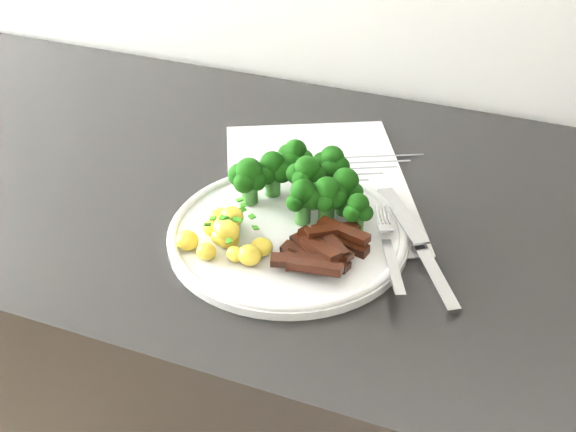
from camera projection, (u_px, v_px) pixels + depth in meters
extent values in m
cube|color=white|center=(317.00, 183.00, 0.89)|extent=(0.33, 0.37, 0.00)
cube|color=slate|center=(369.00, 157.00, 0.94)|extent=(0.13, 0.07, 0.00)
cube|color=slate|center=(356.00, 163.00, 0.92)|extent=(0.13, 0.06, 0.00)
cube|color=slate|center=(344.00, 169.00, 0.91)|extent=(0.12, 0.06, 0.00)
cube|color=slate|center=(331.00, 175.00, 0.90)|extent=(0.12, 0.06, 0.00)
cube|color=slate|center=(318.00, 182.00, 0.89)|extent=(0.11, 0.06, 0.00)
cube|color=slate|center=(305.00, 189.00, 0.87)|extent=(0.11, 0.06, 0.00)
cube|color=slate|center=(291.00, 196.00, 0.86)|extent=(0.10, 0.05, 0.00)
cylinder|color=white|center=(288.00, 235.00, 0.79)|extent=(0.26, 0.26, 0.01)
torus|color=white|center=(288.00, 231.00, 0.79)|extent=(0.26, 0.26, 0.01)
cylinder|color=#2C6123|center=(307.00, 189.00, 0.82)|extent=(0.02, 0.02, 0.02)
sphere|color=black|center=(317.00, 176.00, 0.80)|extent=(0.02, 0.02, 0.02)
sphere|color=black|center=(311.00, 171.00, 0.81)|extent=(0.02, 0.02, 0.02)
sphere|color=black|center=(297.00, 174.00, 0.81)|extent=(0.02, 0.02, 0.02)
sphere|color=black|center=(302.00, 180.00, 0.80)|extent=(0.02, 0.02, 0.02)
sphere|color=black|center=(307.00, 169.00, 0.80)|extent=(0.03, 0.03, 0.03)
cylinder|color=#2C6123|center=(344.00, 203.00, 0.81)|extent=(0.02, 0.02, 0.03)
sphere|color=black|center=(355.00, 192.00, 0.80)|extent=(0.02, 0.02, 0.02)
sphere|color=black|center=(342.00, 183.00, 0.81)|extent=(0.02, 0.02, 0.02)
sphere|color=black|center=(339.00, 192.00, 0.79)|extent=(0.03, 0.03, 0.03)
sphere|color=black|center=(345.00, 181.00, 0.79)|extent=(0.03, 0.03, 0.03)
cylinder|color=#2C6123|center=(273.00, 185.00, 0.84)|extent=(0.02, 0.02, 0.02)
sphere|color=black|center=(282.00, 172.00, 0.83)|extent=(0.03, 0.03, 0.03)
sphere|color=black|center=(274.00, 165.00, 0.84)|extent=(0.02, 0.02, 0.02)
sphere|color=black|center=(263.00, 170.00, 0.83)|extent=(0.02, 0.02, 0.02)
sphere|color=black|center=(266.00, 175.00, 0.82)|extent=(0.02, 0.02, 0.02)
sphere|color=black|center=(272.00, 164.00, 0.83)|extent=(0.03, 0.03, 0.03)
cylinder|color=#2C6123|center=(331.00, 178.00, 0.84)|extent=(0.02, 0.02, 0.02)
sphere|color=black|center=(340.00, 167.00, 0.82)|extent=(0.02, 0.02, 0.02)
sphere|color=black|center=(337.00, 160.00, 0.84)|extent=(0.02, 0.02, 0.02)
sphere|color=black|center=(323.00, 163.00, 0.83)|extent=(0.03, 0.03, 0.03)
sphere|color=black|center=(330.00, 169.00, 0.82)|extent=(0.02, 0.02, 0.02)
sphere|color=black|center=(332.00, 158.00, 0.82)|extent=(0.03, 0.03, 0.03)
cylinder|color=#2C6123|center=(295.00, 171.00, 0.85)|extent=(0.02, 0.02, 0.02)
sphere|color=black|center=(304.00, 159.00, 0.84)|extent=(0.02, 0.02, 0.02)
sphere|color=black|center=(299.00, 154.00, 0.85)|extent=(0.02, 0.02, 0.02)
sphere|color=black|center=(288.00, 154.00, 0.85)|extent=(0.02, 0.02, 0.02)
sphere|color=black|center=(292.00, 161.00, 0.83)|extent=(0.02, 0.02, 0.02)
sphere|color=black|center=(295.00, 151.00, 0.84)|extent=(0.03, 0.03, 0.03)
cylinder|color=#2C6123|center=(357.00, 222.00, 0.79)|extent=(0.01, 0.01, 0.02)
sphere|color=black|center=(365.00, 213.00, 0.77)|extent=(0.02, 0.02, 0.02)
sphere|color=black|center=(355.00, 205.00, 0.78)|extent=(0.02, 0.02, 0.02)
sphere|color=black|center=(352.00, 213.00, 0.77)|extent=(0.02, 0.02, 0.02)
sphere|color=black|center=(358.00, 204.00, 0.77)|extent=(0.02, 0.02, 0.02)
cylinder|color=#2C6123|center=(250.00, 192.00, 0.83)|extent=(0.02, 0.02, 0.03)
sphere|color=black|center=(257.00, 182.00, 0.81)|extent=(0.02, 0.02, 0.02)
sphere|color=black|center=(253.00, 172.00, 0.83)|extent=(0.03, 0.03, 0.03)
sphere|color=black|center=(240.00, 175.00, 0.82)|extent=(0.03, 0.03, 0.03)
sphere|color=black|center=(244.00, 183.00, 0.81)|extent=(0.02, 0.02, 0.02)
sphere|color=black|center=(249.00, 171.00, 0.81)|extent=(0.03, 0.03, 0.03)
cylinder|color=#2C6123|center=(303.00, 213.00, 0.80)|extent=(0.02, 0.02, 0.02)
sphere|color=black|center=(313.00, 198.00, 0.78)|extent=(0.03, 0.03, 0.03)
sphere|color=black|center=(302.00, 192.00, 0.79)|extent=(0.03, 0.03, 0.03)
sphere|color=black|center=(295.00, 203.00, 0.78)|extent=(0.02, 0.02, 0.02)
sphere|color=black|center=(303.00, 192.00, 0.78)|extent=(0.03, 0.03, 0.03)
cylinder|color=#2C6123|center=(326.00, 211.00, 0.80)|extent=(0.02, 0.02, 0.02)
sphere|color=black|center=(336.00, 199.00, 0.78)|extent=(0.02, 0.02, 0.02)
sphere|color=black|center=(329.00, 191.00, 0.80)|extent=(0.02, 0.02, 0.02)
sphere|color=black|center=(318.00, 193.00, 0.79)|extent=(0.03, 0.03, 0.03)
sphere|color=black|center=(325.00, 202.00, 0.78)|extent=(0.02, 0.02, 0.02)
sphere|color=black|center=(327.00, 190.00, 0.78)|extent=(0.03, 0.03, 0.03)
ellipsoid|color=gold|center=(262.00, 247.00, 0.75)|extent=(0.02, 0.02, 0.02)
ellipsoid|color=gold|center=(223.00, 236.00, 0.77)|extent=(0.03, 0.03, 0.02)
ellipsoid|color=gold|center=(230.00, 240.00, 0.76)|extent=(0.02, 0.02, 0.02)
ellipsoid|color=gold|center=(250.00, 255.00, 0.74)|extent=(0.03, 0.02, 0.02)
ellipsoid|color=gold|center=(230.00, 226.00, 0.78)|extent=(0.02, 0.02, 0.02)
ellipsoid|color=gold|center=(222.00, 216.00, 0.80)|extent=(0.02, 0.02, 0.02)
ellipsoid|color=gold|center=(187.00, 240.00, 0.76)|extent=(0.02, 0.02, 0.02)
ellipsoid|color=gold|center=(227.00, 239.00, 0.76)|extent=(0.02, 0.02, 0.02)
ellipsoid|color=gold|center=(226.00, 238.00, 0.77)|extent=(0.02, 0.02, 0.02)
ellipsoid|color=gold|center=(232.00, 217.00, 0.77)|extent=(0.03, 0.02, 0.02)
ellipsoid|color=gold|center=(213.00, 227.00, 0.78)|extent=(0.02, 0.02, 0.02)
ellipsoid|color=gold|center=(228.00, 231.00, 0.75)|extent=(0.03, 0.02, 0.02)
ellipsoid|color=gold|center=(236.00, 254.00, 0.74)|extent=(0.02, 0.02, 0.02)
ellipsoid|color=gold|center=(217.00, 218.00, 0.77)|extent=(0.02, 0.02, 0.02)
ellipsoid|color=gold|center=(224.00, 226.00, 0.75)|extent=(0.02, 0.02, 0.02)
ellipsoid|color=gold|center=(206.00, 252.00, 0.75)|extent=(0.02, 0.02, 0.02)
ellipsoid|color=gold|center=(225.00, 220.00, 0.77)|extent=(0.02, 0.02, 0.02)
cube|color=#215F0E|center=(235.00, 219.00, 0.75)|extent=(0.01, 0.01, 0.00)
cube|color=#215F0E|center=(225.00, 217.00, 0.75)|extent=(0.01, 0.01, 0.00)
cube|color=#215F0E|center=(239.00, 220.00, 0.75)|extent=(0.01, 0.01, 0.00)
cube|color=#215F0E|center=(243.00, 205.00, 0.77)|extent=(0.01, 0.01, 0.00)
cube|color=#215F0E|center=(221.00, 214.00, 0.76)|extent=(0.01, 0.01, 0.00)
cube|color=#215F0E|center=(213.00, 218.00, 0.76)|extent=(0.01, 0.01, 0.00)
cube|color=#215F0E|center=(228.00, 220.00, 0.75)|extent=(0.01, 0.01, 0.00)
cube|color=#215F0E|center=(223.00, 218.00, 0.75)|extent=(0.01, 0.01, 0.00)
cube|color=#215F0E|center=(256.00, 228.00, 0.74)|extent=(0.01, 0.01, 0.00)
cube|color=#215F0E|center=(252.00, 217.00, 0.76)|extent=(0.01, 0.01, 0.00)
cube|color=#215F0E|center=(243.00, 210.00, 0.78)|extent=(0.01, 0.01, 0.00)
cube|color=#215F0E|center=(207.00, 224.00, 0.74)|extent=(0.01, 0.01, 0.00)
cube|color=#215F0E|center=(240.00, 200.00, 0.77)|extent=(0.01, 0.01, 0.00)
cube|color=#215F0E|center=(229.00, 241.00, 0.72)|extent=(0.01, 0.01, 0.00)
cube|color=black|center=(306.00, 254.00, 0.75)|extent=(0.06, 0.02, 0.01)
cube|color=black|center=(342.00, 242.00, 0.76)|extent=(0.06, 0.03, 0.01)
cube|color=black|center=(307.00, 245.00, 0.76)|extent=(0.04, 0.06, 0.01)
cube|color=black|center=(321.00, 257.00, 0.75)|extent=(0.06, 0.02, 0.01)
cube|color=black|center=(311.00, 252.00, 0.75)|extent=(0.06, 0.04, 0.01)
cube|color=black|center=(316.00, 253.00, 0.75)|extent=(0.06, 0.03, 0.01)
cube|color=black|center=(319.00, 258.00, 0.74)|extent=(0.07, 0.03, 0.01)
cube|color=black|center=(312.00, 259.00, 0.74)|extent=(0.06, 0.05, 0.01)
cube|color=black|center=(315.00, 267.00, 0.71)|extent=(0.06, 0.02, 0.02)
cube|color=black|center=(330.00, 241.00, 0.75)|extent=(0.05, 0.05, 0.01)
cube|color=black|center=(333.00, 230.00, 0.76)|extent=(0.05, 0.05, 0.01)
cube|color=black|center=(321.00, 249.00, 0.74)|extent=(0.05, 0.04, 0.02)
cube|color=black|center=(305.00, 261.00, 0.73)|extent=(0.07, 0.04, 0.01)
cube|color=black|center=(326.00, 244.00, 0.75)|extent=(0.07, 0.03, 0.01)
cube|color=black|center=(344.00, 231.00, 0.76)|extent=(0.06, 0.03, 0.01)
cube|color=#BBBCC0|center=(393.00, 267.00, 0.73)|extent=(0.05, 0.10, 0.01)
cube|color=#BBBCC0|center=(385.00, 226.00, 0.78)|extent=(0.02, 0.03, 0.00)
cylinder|color=#BBBCC0|center=(388.00, 214.00, 0.80)|extent=(0.02, 0.03, 0.00)
cylinder|color=#BBBCC0|center=(384.00, 214.00, 0.80)|extent=(0.02, 0.03, 0.00)
cylinder|color=#BBBCC0|center=(381.00, 214.00, 0.80)|extent=(0.02, 0.03, 0.00)
cylinder|color=#BBBCC0|center=(377.00, 214.00, 0.80)|extent=(0.02, 0.03, 0.00)
cube|color=#BBBCC0|center=(402.00, 215.00, 0.81)|extent=(0.08, 0.11, 0.01)
cube|color=#BBBCC0|center=(435.00, 277.00, 0.73)|extent=(0.07, 0.09, 0.02)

